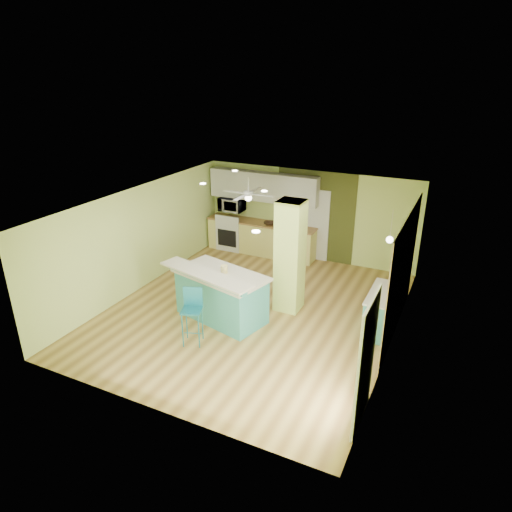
{
  "coord_description": "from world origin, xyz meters",
  "views": [
    {
      "loc": [
        3.93,
        -7.99,
        5.03
      ],
      "look_at": [
        -0.11,
        0.4,
        1.16
      ],
      "focal_mm": 32.0,
      "sensor_mm": 36.0,
      "label": 1
    }
  ],
  "objects_px": {
    "side_counter": "(382,311)",
    "canister": "(224,269)",
    "peninsula": "(221,295)",
    "bar_stool": "(192,307)",
    "fruit_bowl": "(270,223)"
  },
  "relations": [
    {
      "from": "peninsula",
      "to": "side_counter",
      "type": "xyz_separation_m",
      "value": [
        3.19,
        1.03,
        -0.13
      ]
    },
    {
      "from": "peninsula",
      "to": "bar_stool",
      "type": "bearing_deg",
      "value": -77.83
    },
    {
      "from": "peninsula",
      "to": "bar_stool",
      "type": "height_order",
      "value": "peninsula"
    },
    {
      "from": "side_counter",
      "to": "canister",
      "type": "bearing_deg",
      "value": -163.2
    },
    {
      "from": "bar_stool",
      "to": "fruit_bowl",
      "type": "height_order",
      "value": "bar_stool"
    },
    {
      "from": "bar_stool",
      "to": "canister",
      "type": "distance_m",
      "value": 1.17
    },
    {
      "from": "side_counter",
      "to": "canister",
      "type": "relative_size",
      "value": 7.83
    },
    {
      "from": "canister",
      "to": "side_counter",
      "type": "bearing_deg",
      "value": 16.8
    },
    {
      "from": "fruit_bowl",
      "to": "canister",
      "type": "xyz_separation_m",
      "value": [
        0.56,
        -3.57,
        0.15
      ]
    },
    {
      "from": "peninsula",
      "to": "side_counter",
      "type": "relative_size",
      "value": 1.79
    },
    {
      "from": "peninsula",
      "to": "canister",
      "type": "distance_m",
      "value": 0.58
    },
    {
      "from": "bar_stool",
      "to": "side_counter",
      "type": "xyz_separation_m",
      "value": [
        3.23,
        2.05,
        -0.34
      ]
    },
    {
      "from": "bar_stool",
      "to": "fruit_bowl",
      "type": "relative_size",
      "value": 3.38
    },
    {
      "from": "side_counter",
      "to": "fruit_bowl",
      "type": "bearing_deg",
      "value": 144.6
    },
    {
      "from": "fruit_bowl",
      "to": "canister",
      "type": "height_order",
      "value": "canister"
    }
  ]
}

